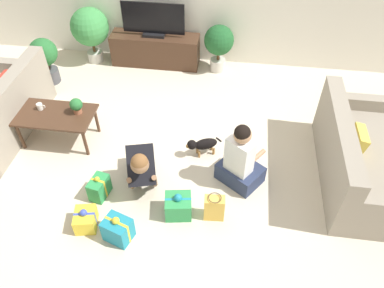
{
  "coord_description": "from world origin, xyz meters",
  "views": [
    {
      "loc": [
        0.84,
        -3.42,
        3.67
      ],
      "look_at": [
        0.38,
        -0.11,
        0.45
      ],
      "focal_mm": 35.0,
      "sensor_mm": 36.0,
      "label": 1
    }
  ],
  "objects_px": {
    "potted_plant_back_left": "(90,28)",
    "gift_box_a": "(118,229)",
    "person_sitting": "(240,161)",
    "gift_bag_a": "(214,208)",
    "tv_console": "(155,50)",
    "tv": "(153,22)",
    "tabletop_plant": "(76,105)",
    "potted_plant_corner_left": "(45,57)",
    "potted_plant_back_right": "(219,43)",
    "gift_box_c": "(86,219)",
    "coffee_table": "(56,117)",
    "person_kneeling": "(142,166)",
    "gift_box_b": "(178,206)",
    "gift_box_d": "(99,188)",
    "dog": "(202,144)",
    "mug": "(40,107)",
    "sofa_right": "(356,159)"
  },
  "relations": [
    {
      "from": "potted_plant_back_left",
      "to": "gift_box_a",
      "type": "height_order",
      "value": "potted_plant_back_left"
    },
    {
      "from": "person_sitting",
      "to": "gift_bag_a",
      "type": "height_order",
      "value": "person_sitting"
    },
    {
      "from": "tv_console",
      "to": "person_sitting",
      "type": "distance_m",
      "value": 3.05
    },
    {
      "from": "tv",
      "to": "tabletop_plant",
      "type": "height_order",
      "value": "tv"
    },
    {
      "from": "potted_plant_corner_left",
      "to": "tabletop_plant",
      "type": "height_order",
      "value": "potted_plant_corner_left"
    },
    {
      "from": "potted_plant_back_right",
      "to": "gift_box_c",
      "type": "relative_size",
      "value": 2.56
    },
    {
      "from": "tv_console",
      "to": "gift_box_c",
      "type": "xyz_separation_m",
      "value": [
        -0.08,
        -3.51,
        -0.16
      ]
    },
    {
      "from": "tv_console",
      "to": "gift_box_a",
      "type": "height_order",
      "value": "tv_console"
    },
    {
      "from": "coffee_table",
      "to": "person_sitting",
      "type": "xyz_separation_m",
      "value": [
        2.52,
        -0.42,
        -0.06
      ]
    },
    {
      "from": "tv",
      "to": "person_kneeling",
      "type": "bearing_deg",
      "value": -81.3
    },
    {
      "from": "gift_box_b",
      "to": "gift_bag_a",
      "type": "relative_size",
      "value": 0.94
    },
    {
      "from": "potted_plant_corner_left",
      "to": "coffee_table",
      "type": "bearing_deg",
      "value": -61.39
    },
    {
      "from": "tv",
      "to": "person_kneeling",
      "type": "height_order",
      "value": "tv"
    },
    {
      "from": "potted_plant_corner_left",
      "to": "gift_box_d",
      "type": "height_order",
      "value": "potted_plant_corner_left"
    },
    {
      "from": "person_kneeling",
      "to": "person_sitting",
      "type": "height_order",
      "value": "person_sitting"
    },
    {
      "from": "potted_plant_back_left",
      "to": "dog",
      "type": "height_order",
      "value": "potted_plant_back_left"
    },
    {
      "from": "potted_plant_corner_left",
      "to": "gift_box_b",
      "type": "bearing_deg",
      "value": -42.72
    },
    {
      "from": "tv",
      "to": "potted_plant_corner_left",
      "type": "height_order",
      "value": "tv"
    },
    {
      "from": "tv_console",
      "to": "potted_plant_back_right",
      "type": "height_order",
      "value": "potted_plant_back_right"
    },
    {
      "from": "gift_box_c",
      "to": "gift_box_d",
      "type": "distance_m",
      "value": 0.45
    },
    {
      "from": "gift_box_d",
      "to": "gift_bag_a",
      "type": "bearing_deg",
      "value": -5.34
    },
    {
      "from": "person_sitting",
      "to": "potted_plant_back_left",
      "type": "bearing_deg",
      "value": -7.56
    },
    {
      "from": "person_kneeling",
      "to": "gift_box_a",
      "type": "distance_m",
      "value": 0.82
    },
    {
      "from": "coffee_table",
      "to": "potted_plant_back_left",
      "type": "height_order",
      "value": "potted_plant_back_left"
    },
    {
      "from": "tv_console",
      "to": "potted_plant_corner_left",
      "type": "relative_size",
      "value": 1.96
    },
    {
      "from": "gift_box_c",
      "to": "mug",
      "type": "height_order",
      "value": "mug"
    },
    {
      "from": "potted_plant_back_left",
      "to": "person_sitting",
      "type": "distance_m",
      "value": 3.73
    },
    {
      "from": "gift_bag_a",
      "to": "mug",
      "type": "distance_m",
      "value": 2.75
    },
    {
      "from": "tv",
      "to": "gift_bag_a",
      "type": "distance_m",
      "value": 3.52
    },
    {
      "from": "potted_plant_back_right",
      "to": "tabletop_plant",
      "type": "distance_m",
      "value": 2.67
    },
    {
      "from": "person_sitting",
      "to": "gift_bag_a",
      "type": "bearing_deg",
      "value": 102.42
    },
    {
      "from": "potted_plant_back_right",
      "to": "gift_box_d",
      "type": "xyz_separation_m",
      "value": [
        -1.18,
        -3.01,
        -0.39
      ]
    },
    {
      "from": "sofa_right",
      "to": "mug",
      "type": "height_order",
      "value": "sofa_right"
    },
    {
      "from": "gift_box_b",
      "to": "tabletop_plant",
      "type": "bearing_deg",
      "value": 144.41
    },
    {
      "from": "gift_box_a",
      "to": "gift_box_b",
      "type": "relative_size",
      "value": 1.04
    },
    {
      "from": "gift_bag_a",
      "to": "gift_box_b",
      "type": "bearing_deg",
      "value": -179.25
    },
    {
      "from": "potted_plant_corner_left",
      "to": "gift_box_d",
      "type": "relative_size",
      "value": 2.38
    },
    {
      "from": "mug",
      "to": "gift_box_b",
      "type": "bearing_deg",
      "value": -28.06
    },
    {
      "from": "person_kneeling",
      "to": "dog",
      "type": "distance_m",
      "value": 0.94
    },
    {
      "from": "person_sitting",
      "to": "mug",
      "type": "relative_size",
      "value": 7.84
    },
    {
      "from": "tv_console",
      "to": "person_kneeling",
      "type": "height_order",
      "value": "person_kneeling"
    },
    {
      "from": "person_kneeling",
      "to": "potted_plant_corner_left",
      "type": "bearing_deg",
      "value": 120.75
    },
    {
      "from": "tv_console",
      "to": "gift_box_b",
      "type": "bearing_deg",
      "value": -73.66
    },
    {
      "from": "coffee_table",
      "to": "person_kneeling",
      "type": "bearing_deg",
      "value": -26.13
    },
    {
      "from": "tv_console",
      "to": "tabletop_plant",
      "type": "height_order",
      "value": "tabletop_plant"
    },
    {
      "from": "coffee_table",
      "to": "tabletop_plant",
      "type": "relative_size",
      "value": 4.66
    },
    {
      "from": "gift_box_a",
      "to": "tabletop_plant",
      "type": "xyz_separation_m",
      "value": [
        -0.95,
        1.52,
        0.44
      ]
    },
    {
      "from": "tv_console",
      "to": "tabletop_plant",
      "type": "xyz_separation_m",
      "value": [
        -0.61,
        -2.09,
        0.31
      ]
    },
    {
      "from": "mug",
      "to": "tabletop_plant",
      "type": "xyz_separation_m",
      "value": [
        0.53,
        -0.0,
        0.08
      ]
    },
    {
      "from": "gift_box_c",
      "to": "dog",
      "type": "bearing_deg",
      "value": 48.46
    }
  ]
}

